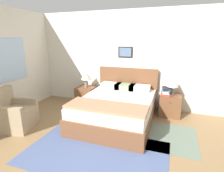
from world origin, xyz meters
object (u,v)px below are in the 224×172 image
Objects in this scene: nightstand_by_door at (170,105)px; table_lamp_near_window at (86,76)px; armchair at (14,115)px; table_lamp_by_door at (173,82)px; bed at (117,108)px; nightstand_near_window at (87,95)px.

nightstand_by_door is 2.39m from table_lamp_near_window.
armchair is 3.64m from table_lamp_by_door.
table_lamp_by_door is at bearing 105.53° from armchair.
nightstand_by_door is (3.12, 1.79, -0.04)m from armchair.
table_lamp_near_window is at bearing 141.49° from armchair.
table_lamp_near_window is (-2.31, -0.02, 0.59)m from nightstand_by_door.
bed reaches higher than nightstand_by_door.
nightstand_by_door is (2.33, 0.00, 0.00)m from nightstand_near_window.
nightstand_near_window and nightstand_by_door have the same top height.
bed is 4.31× the size of table_lamp_by_door.
nightstand_by_door is (1.16, 0.74, -0.05)m from bed.
nightstand_by_door is 1.13× the size of table_lamp_near_window.
table_lamp_near_window reaches higher than nightstand_near_window.
table_lamp_by_door reaches higher than armchair.
nightstand_near_window is 1.13× the size of table_lamp_near_window.
armchair reaches higher than nightstand_by_door.
table_lamp_by_door is (3.13, 1.78, 0.55)m from armchair.
table_lamp_near_window reaches higher than armchair.
nightstand_by_door is at bearing 32.63° from bed.
armchair is 1.83× the size of table_lamp_near_window.
armchair is at bearing -113.90° from nightstand_near_window.
nightstand_near_window is at bearing 180.00° from nightstand_by_door.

